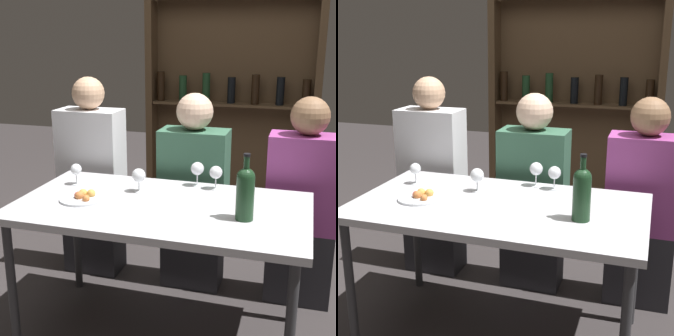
% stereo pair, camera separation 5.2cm
% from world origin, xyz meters
% --- Properties ---
extents(ground_plane, '(10.00, 10.00, 0.00)m').
position_xyz_m(ground_plane, '(0.00, 0.00, 0.00)').
color(ground_plane, '#332D2D').
extents(dining_table, '(1.42, 0.78, 0.74)m').
position_xyz_m(dining_table, '(0.00, 0.00, 0.67)').
color(dining_table, silver).
rests_on(dining_table, ground_plane).
extents(wine_rack_wall, '(1.48, 0.21, 2.09)m').
position_xyz_m(wine_rack_wall, '(-0.00, 2.02, 1.07)').
color(wine_rack_wall, '#4C3823').
rests_on(wine_rack_wall, ground_plane).
extents(wine_bottle, '(0.08, 0.08, 0.30)m').
position_xyz_m(wine_bottle, '(0.41, -0.08, 0.87)').
color(wine_bottle, '#19381E').
rests_on(wine_bottle, dining_table).
extents(wine_glass_0, '(0.07, 0.07, 0.13)m').
position_xyz_m(wine_glass_0, '(-0.17, 0.14, 0.82)').
color(wine_glass_0, silver).
rests_on(wine_glass_0, dining_table).
extents(wine_glass_1, '(0.07, 0.07, 0.13)m').
position_xyz_m(wine_glass_1, '(0.21, 0.30, 0.83)').
color(wine_glass_1, silver).
rests_on(wine_glass_1, dining_table).
extents(wine_glass_2, '(0.07, 0.07, 0.13)m').
position_xyz_m(wine_glass_2, '(0.10, 0.33, 0.83)').
color(wine_glass_2, silver).
rests_on(wine_glass_2, dining_table).
extents(wine_glass_3, '(0.06, 0.06, 0.12)m').
position_xyz_m(wine_glass_3, '(-0.54, 0.16, 0.82)').
color(wine_glass_3, silver).
rests_on(wine_glass_3, dining_table).
extents(food_plate_0, '(0.22, 0.22, 0.05)m').
position_xyz_m(food_plate_0, '(-0.39, -0.05, 0.75)').
color(food_plate_0, silver).
rests_on(food_plate_0, dining_table).
extents(seated_person_left, '(0.40, 0.22, 1.28)m').
position_xyz_m(seated_person_left, '(-0.65, 0.59, 0.61)').
color(seated_person_left, '#26262B').
rests_on(seated_person_left, ground_plane).
extents(seated_person_center, '(0.40, 0.22, 1.21)m').
position_xyz_m(seated_person_center, '(0.02, 0.59, 0.57)').
color(seated_person_center, '#26262B').
rests_on(seated_person_center, ground_plane).
extents(seated_person_right, '(0.41, 0.22, 1.21)m').
position_xyz_m(seated_person_right, '(0.66, 0.59, 0.57)').
color(seated_person_right, '#26262B').
rests_on(seated_person_right, ground_plane).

